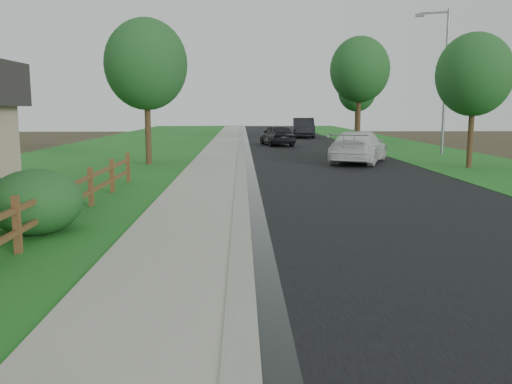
{
  "coord_description": "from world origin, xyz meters",
  "views": [
    {
      "loc": [
        0.41,
        -4.36,
        2.62
      ],
      "look_at": [
        0.67,
        4.94,
        1.19
      ],
      "focal_mm": 38.0,
      "sensor_mm": 36.0,
      "label": 1
    }
  ],
  "objects_px": {
    "dark_car_mid": "(277,135)",
    "streetlight": "(443,73)",
    "ranch_fence": "(41,210)",
    "white_suv": "(359,147)"
  },
  "relations": [
    {
      "from": "dark_car_mid",
      "to": "streetlight",
      "type": "height_order",
      "value": "streetlight"
    },
    {
      "from": "ranch_fence",
      "to": "white_suv",
      "type": "distance_m",
      "value": 18.31
    },
    {
      "from": "ranch_fence",
      "to": "dark_car_mid",
      "type": "height_order",
      "value": "dark_car_mid"
    },
    {
      "from": "dark_car_mid",
      "to": "ranch_fence",
      "type": "bearing_deg",
      "value": 65.75
    },
    {
      "from": "ranch_fence",
      "to": "streetlight",
      "type": "distance_m",
      "value": 25.79
    },
    {
      "from": "ranch_fence",
      "to": "white_suv",
      "type": "relative_size",
      "value": 3.16
    },
    {
      "from": "ranch_fence",
      "to": "streetlight",
      "type": "xyz_separation_m",
      "value": [
        15.45,
        20.26,
        4.0
      ]
    },
    {
      "from": "ranch_fence",
      "to": "white_suv",
      "type": "height_order",
      "value": "white_suv"
    },
    {
      "from": "dark_car_mid",
      "to": "streetlight",
      "type": "distance_m",
      "value": 12.51
    },
    {
      "from": "ranch_fence",
      "to": "streetlight",
      "type": "relative_size",
      "value": 2.08
    }
  ]
}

